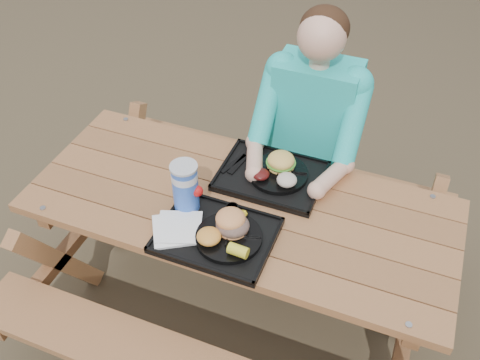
% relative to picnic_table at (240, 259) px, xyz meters
% --- Properties ---
extents(ground, '(60.00, 60.00, 0.00)m').
position_rel_picnic_table_xyz_m(ground, '(0.00, 0.00, -0.38)').
color(ground, '#999999').
rests_on(ground, ground).
extents(picnic_table, '(1.80, 1.49, 0.75)m').
position_rel_picnic_table_xyz_m(picnic_table, '(0.00, 0.00, 0.00)').
color(picnic_table, '#999999').
rests_on(picnic_table, ground).
extents(tray_near, '(0.45, 0.35, 0.02)m').
position_rel_picnic_table_xyz_m(tray_near, '(-0.01, -0.21, 0.39)').
color(tray_near, black).
rests_on(tray_near, picnic_table).
extents(tray_far, '(0.45, 0.35, 0.02)m').
position_rel_picnic_table_xyz_m(tray_far, '(0.07, 0.19, 0.39)').
color(tray_far, black).
rests_on(tray_far, picnic_table).
extents(plate_near, '(0.26, 0.26, 0.02)m').
position_rel_picnic_table_xyz_m(plate_near, '(0.04, -0.22, 0.41)').
color(plate_near, black).
rests_on(plate_near, tray_near).
extents(plate_far, '(0.26, 0.26, 0.02)m').
position_rel_picnic_table_xyz_m(plate_far, '(0.10, 0.20, 0.41)').
color(plate_far, black).
rests_on(plate_far, tray_far).
extents(napkin_stack, '(0.24, 0.24, 0.02)m').
position_rel_picnic_table_xyz_m(napkin_stack, '(-0.17, -0.26, 0.40)').
color(napkin_stack, white).
rests_on(napkin_stack, tray_near).
extents(soda_cup, '(0.10, 0.10, 0.21)m').
position_rel_picnic_table_xyz_m(soda_cup, '(-0.19, -0.12, 0.50)').
color(soda_cup, blue).
rests_on(soda_cup, tray_near).
extents(condiment_bbq, '(0.05, 0.05, 0.03)m').
position_rel_picnic_table_xyz_m(condiment_bbq, '(-0.00, -0.08, 0.41)').
color(condiment_bbq, black).
rests_on(condiment_bbq, tray_near).
extents(condiment_mustard, '(0.05, 0.05, 0.03)m').
position_rel_picnic_table_xyz_m(condiment_mustard, '(0.05, -0.10, 0.41)').
color(condiment_mustard, yellow).
rests_on(condiment_mustard, tray_near).
extents(sandwich, '(0.12, 0.12, 0.13)m').
position_rel_picnic_table_xyz_m(sandwich, '(0.04, -0.18, 0.48)').
color(sandwich, '#F39855').
rests_on(sandwich, plate_near).
extents(mac_cheese, '(0.10, 0.10, 0.05)m').
position_rel_picnic_table_xyz_m(mac_cheese, '(-0.02, -0.27, 0.44)').
color(mac_cheese, '#F3A740').
rests_on(mac_cheese, plate_near).
extents(corn_cob, '(0.08, 0.08, 0.04)m').
position_rel_picnic_table_xyz_m(corn_cob, '(0.11, -0.29, 0.44)').
color(corn_cob, yellow).
rests_on(corn_cob, plate_near).
extents(cutlery_far, '(0.05, 0.16, 0.01)m').
position_rel_picnic_table_xyz_m(cutlery_far, '(-0.09, 0.21, 0.40)').
color(cutlery_far, black).
rests_on(cutlery_far, tray_far).
extents(burger, '(0.12, 0.12, 0.11)m').
position_rel_picnic_table_xyz_m(burger, '(0.10, 0.24, 0.47)').
color(burger, '#F2BB55').
rests_on(burger, plate_far).
extents(baked_beans, '(0.08, 0.08, 0.03)m').
position_rel_picnic_table_xyz_m(baked_beans, '(0.04, 0.14, 0.43)').
color(baked_beans, '#4D100F').
rests_on(baked_beans, plate_far).
extents(potato_salad, '(0.09, 0.09, 0.05)m').
position_rel_picnic_table_xyz_m(potato_salad, '(0.16, 0.14, 0.44)').
color(potato_salad, beige).
rests_on(potato_salad, plate_far).
extents(diner, '(0.48, 0.84, 1.28)m').
position_rel_picnic_table_xyz_m(diner, '(0.15, 0.57, 0.27)').
color(diner, teal).
rests_on(diner, ground).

